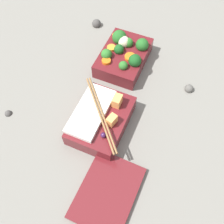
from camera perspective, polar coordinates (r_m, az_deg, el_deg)
ground_plane at (r=0.76m, az=-0.55°, el=5.11°), size 3.00×3.00×0.00m
bento_tray_vegetable at (r=0.80m, az=2.81°, el=12.21°), size 0.18×0.13×0.08m
bento_tray_rice at (r=0.68m, az=-2.53°, el=-1.57°), size 0.18×0.16×0.07m
bento_lid at (r=0.63m, az=-0.99°, el=-17.15°), size 0.18×0.13×0.01m
pebble_0 at (r=0.94m, az=-3.38°, el=18.63°), size 0.03×0.03×0.03m
pebble_1 at (r=0.77m, az=-21.71°, el=-0.16°), size 0.02×0.02×0.02m
pebble_3 at (r=0.79m, az=16.40°, el=4.90°), size 0.02×0.02×0.02m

